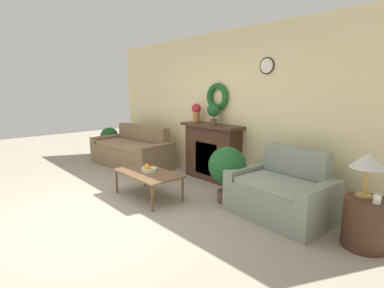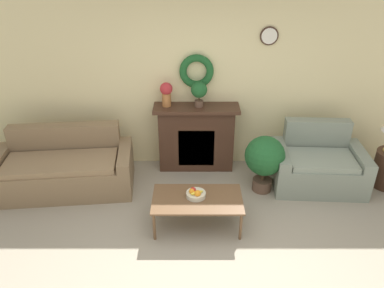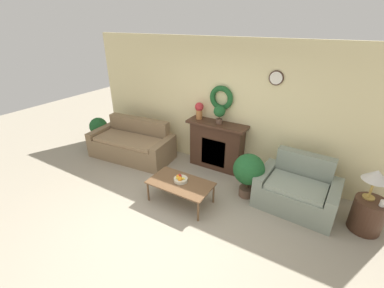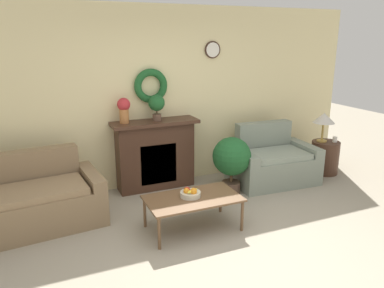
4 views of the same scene
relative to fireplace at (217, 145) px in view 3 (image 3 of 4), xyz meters
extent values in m
plane|color=#9E937F|center=(0.13, -2.21, -0.53)|extent=(16.00, 16.00, 0.00)
cube|color=beige|center=(0.13, 0.21, 0.82)|extent=(6.80, 0.06, 2.70)
cylinder|color=#382319|center=(1.02, 0.16, 1.52)|extent=(0.26, 0.02, 0.26)
cylinder|color=white|center=(1.02, 0.15, 1.52)|extent=(0.22, 0.01, 0.22)
torus|color=#1E5628|center=(0.00, 0.12, 1.02)|extent=(0.50, 0.11, 0.50)
cube|color=#42281C|center=(0.00, 0.01, -0.03)|extent=(1.14, 0.34, 1.00)
cube|color=black|center=(0.00, -0.15, -0.11)|extent=(0.55, 0.02, 0.60)
cube|color=orange|center=(0.00, -0.16, -0.19)|extent=(0.44, 0.01, 0.33)
cube|color=#42281C|center=(0.00, -0.03, 0.50)|extent=(1.28, 0.41, 0.05)
cube|color=#846B4C|center=(-1.90, -0.71, -0.31)|extent=(1.66, 0.85, 0.45)
cube|color=#846B4C|center=(-1.95, -0.27, -0.10)|extent=(1.61, 0.35, 0.87)
cube|color=#846B4C|center=(-2.79, -0.70, -0.24)|extent=(0.26, 0.90, 0.59)
cube|color=#846B4C|center=(-1.03, -0.53, -0.24)|extent=(0.26, 0.90, 0.59)
cube|color=#917554|center=(-1.90, -0.71, -0.05)|extent=(1.59, 0.79, 0.08)
cube|color=gray|center=(1.77, -0.61, -0.31)|extent=(0.99, 0.72, 0.44)
cube|color=gray|center=(1.80, -0.19, -0.08)|extent=(0.96, 0.24, 0.91)
cube|color=gray|center=(1.22, -0.49, -0.24)|extent=(0.22, 0.86, 0.58)
cube|color=gray|center=(2.34, -0.55, -0.24)|extent=(0.22, 0.86, 0.58)
cube|color=gray|center=(1.77, -0.61, -0.05)|extent=(0.95, 0.66, 0.08)
cube|color=brown|center=(0.00, -1.43, -0.14)|extent=(1.12, 0.63, 0.03)
cylinder|color=brown|center=(-0.52, -1.70, -0.34)|extent=(0.04, 0.04, 0.38)
cylinder|color=brown|center=(0.52, -1.70, -0.34)|extent=(0.04, 0.04, 0.38)
cylinder|color=brown|center=(-0.52, -1.15, -0.34)|extent=(0.04, 0.04, 0.38)
cylinder|color=brown|center=(0.52, -1.15, -0.34)|extent=(0.04, 0.04, 0.38)
cylinder|color=beige|center=(-0.02, -1.39, -0.09)|extent=(0.25, 0.25, 0.06)
sphere|color=#B2231E|center=(-0.05, -1.37, -0.04)|extent=(0.08, 0.08, 0.08)
sphere|color=orange|center=(0.00, -1.44, -0.04)|extent=(0.08, 0.08, 0.08)
sphere|color=orange|center=(-0.07, -1.39, -0.04)|extent=(0.07, 0.07, 0.07)
ellipsoid|color=yellow|center=(-0.01, -1.42, -0.04)|extent=(0.17, 0.11, 0.04)
cylinder|color=#42281C|center=(2.83, -0.52, -0.26)|extent=(0.46, 0.46, 0.55)
cylinder|color=#B28E42|center=(2.78, -0.48, 0.03)|extent=(0.17, 0.17, 0.02)
cylinder|color=#B28E42|center=(2.78, -0.48, 0.19)|extent=(0.04, 0.04, 0.30)
cone|color=silver|center=(2.78, -0.48, 0.42)|extent=(0.36, 0.36, 0.17)
cylinder|color=silver|center=(2.94, -0.60, 0.06)|extent=(0.07, 0.07, 0.09)
cylinder|color=#AD6B38|center=(-0.44, 0.01, 0.62)|extent=(0.13, 0.13, 0.20)
sphere|color=#B72D33|center=(-0.44, 0.01, 0.79)|extent=(0.19, 0.19, 0.19)
cylinder|color=brown|center=(0.04, -0.01, 0.57)|extent=(0.13, 0.13, 0.09)
cylinder|color=#4C3823|center=(0.04, -0.01, 0.65)|extent=(0.02, 0.02, 0.07)
sphere|color=#1E5628|center=(0.04, -0.01, 0.78)|extent=(0.24, 0.24, 0.24)
cylinder|color=brown|center=(-3.10, -0.53, -0.43)|extent=(0.23, 0.23, 0.20)
cylinder|color=#4C3823|center=(-3.10, -0.53, -0.27)|extent=(0.04, 0.04, 0.12)
sphere|color=#1E5628|center=(-3.10, -0.53, -0.02)|extent=(0.45, 0.45, 0.45)
cylinder|color=brown|center=(0.95, -0.65, -0.45)|extent=(0.28, 0.28, 0.17)
cylinder|color=#4C3823|center=(0.95, -0.65, -0.28)|extent=(0.04, 0.04, 0.16)
sphere|color=#1E5628|center=(0.95, -0.65, 0.04)|extent=(0.56, 0.56, 0.56)
camera|label=1|loc=(3.84, -3.92, 1.17)|focal=28.00mm
camera|label=2|loc=(-0.07, -5.19, 2.63)|focal=35.00mm
camera|label=3|loc=(2.10, -4.53, 2.44)|focal=24.00mm
camera|label=4|loc=(-1.63, -5.17, 1.70)|focal=35.00mm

